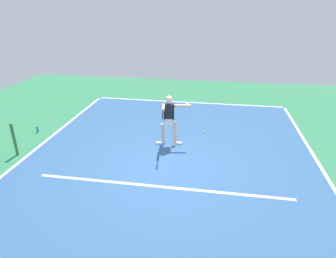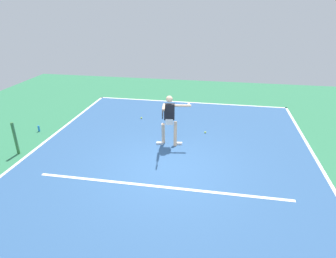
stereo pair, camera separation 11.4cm
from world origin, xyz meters
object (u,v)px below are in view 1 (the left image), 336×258
Objects in this scene: tennis_ball_by_baseline at (204,132)px; tennis_ball_by_sideline at (140,118)px; net_post at (14,139)px; tennis_player at (169,118)px; water_bottle at (37,129)px.

tennis_ball_by_baseline and tennis_ball_by_sideline have the same top height.
tennis_ball_by_sideline is (-3.09, -3.60, -0.50)m from net_post.
tennis_player is at bearing 126.08° from tennis_ball_by_sideline.
net_post is at bearing 101.84° from water_bottle.
tennis_ball_by_baseline is at bearing -142.36° from tennis_player.
tennis_ball_by_baseline is 1.00× the size of tennis_ball_by_sideline.
tennis_ball_by_baseline is (-1.14, -1.17, -0.95)m from tennis_player.
net_post is 4.89m from tennis_player.
tennis_player is 7.88× the size of water_bottle.
water_bottle is (6.14, 0.94, 0.08)m from tennis_ball_by_baseline.
tennis_ball_by_sideline is at bearing -130.59° from net_post.
tennis_ball_by_sideline is at bearing -19.77° from tennis_ball_by_baseline.
water_bottle reaches higher than tennis_ball_by_baseline.
water_bottle is at bearing 8.71° from tennis_ball_by_baseline.
net_post reaches higher than tennis_ball_by_baseline.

